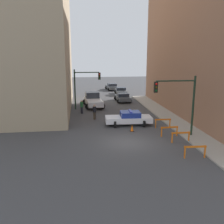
# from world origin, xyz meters

# --- Properties ---
(ground_plane) EXTENTS (120.00, 120.00, 0.00)m
(ground_plane) POSITION_xyz_m (0.00, 0.00, 0.00)
(ground_plane) COLOR #424244
(sidewalk_right) EXTENTS (2.40, 44.00, 0.12)m
(sidewalk_right) POSITION_xyz_m (6.20, 0.00, 0.06)
(sidewalk_right) COLOR #9E998E
(sidewalk_right) RESTS_ON ground_plane
(building_corner_left) EXTENTS (14.00, 20.00, 23.00)m
(building_corner_left) POSITION_xyz_m (-12.00, 14.00, 11.50)
(building_corner_left) COLOR tan
(building_corner_left) RESTS_ON ground_plane
(traffic_light_near) EXTENTS (3.64, 0.35, 5.20)m
(traffic_light_near) POSITION_xyz_m (4.73, 0.90, 3.53)
(traffic_light_near) COLOR black
(traffic_light_near) RESTS_ON sidewalk_right
(traffic_light_far) EXTENTS (3.44, 0.35, 5.20)m
(traffic_light_far) POSITION_xyz_m (-3.30, 13.37, 3.40)
(traffic_light_far) COLOR black
(traffic_light_far) RESTS_ON ground_plane
(police_car) EXTENTS (4.79, 2.52, 1.52)m
(police_car) POSITION_xyz_m (1.11, 5.14, 0.72)
(police_car) COLOR white
(police_car) RESTS_ON ground_plane
(white_truck) EXTENTS (2.94, 5.55, 1.90)m
(white_truck) POSITION_xyz_m (-2.00, 14.92, 0.91)
(white_truck) COLOR silver
(white_truck) RESTS_ON ground_plane
(parked_car_near) EXTENTS (2.33, 4.34, 1.31)m
(parked_car_near) POSITION_xyz_m (2.71, 17.96, 0.67)
(parked_car_near) COLOR #474C51
(parked_car_near) RESTS_ON ground_plane
(parked_car_mid) EXTENTS (2.53, 4.44, 1.31)m
(parked_car_mid) POSITION_xyz_m (3.57, 24.67, 0.67)
(parked_car_mid) COLOR #474C51
(parked_car_mid) RESTS_ON ground_plane
(parked_car_far) EXTENTS (2.54, 4.45, 1.31)m
(parked_car_far) POSITION_xyz_m (2.70, 30.66, 0.67)
(parked_car_far) COLOR #474C51
(parked_car_far) RESTS_ON ground_plane
(pedestrian_crossing) EXTENTS (0.46, 0.46, 1.66)m
(pedestrian_crossing) POSITION_xyz_m (-2.23, 7.86, 0.86)
(pedestrian_crossing) COLOR #382D23
(pedestrian_crossing) RESTS_ON ground_plane
(pedestrian_corner) EXTENTS (0.40, 0.40, 1.66)m
(pedestrian_corner) POSITION_xyz_m (-3.61, 10.83, 0.86)
(pedestrian_corner) COLOR black
(pedestrian_corner) RESTS_ON ground_plane
(barrier_front) EXTENTS (1.60, 0.25, 0.90)m
(barrier_front) POSITION_xyz_m (4.06, -3.67, 0.62)
(barrier_front) COLOR orange
(barrier_front) RESTS_ON ground_plane
(barrier_mid) EXTENTS (1.60, 0.17, 0.90)m
(barrier_mid) POSITION_xyz_m (4.31, -0.54, 0.62)
(barrier_mid) COLOR orange
(barrier_mid) RESTS_ON ground_plane
(barrier_back) EXTENTS (1.60, 0.23, 0.90)m
(barrier_back) POSITION_xyz_m (3.94, 1.09, 0.62)
(barrier_back) COLOR orange
(barrier_back) RESTS_ON ground_plane
(barrier_corner) EXTENTS (1.60, 0.21, 0.90)m
(barrier_corner) POSITION_xyz_m (4.25, 3.74, 0.62)
(barrier_corner) COLOR orange
(barrier_corner) RESTS_ON ground_plane
(traffic_cone) EXTENTS (0.36, 0.36, 0.66)m
(traffic_cone) POSITION_xyz_m (0.99, 2.96, 0.32)
(traffic_cone) COLOR black
(traffic_cone) RESTS_ON ground_plane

